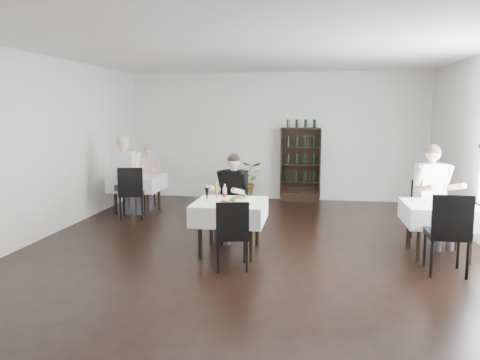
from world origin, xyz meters
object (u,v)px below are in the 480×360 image
object	(u,v)px
main_table	(230,211)
diner_main	(232,190)
wine_shelf	(300,165)
potted_tree	(244,181)

from	to	relation	value
main_table	diner_main	size ratio (longest dim) A/B	0.73
diner_main	wine_shelf	bearing A→B (deg)	74.61
wine_shelf	main_table	distance (m)	4.41
diner_main	main_table	bearing A→B (deg)	-82.12
potted_tree	diner_main	bearing A→B (deg)	-84.92
wine_shelf	diner_main	distance (m)	3.75
wine_shelf	potted_tree	bearing A→B (deg)	-172.41
potted_tree	diner_main	world-z (taller)	diner_main
wine_shelf	diner_main	world-z (taller)	wine_shelf
main_table	diner_main	xyz separation A→B (m)	(-0.10, 0.69, 0.20)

